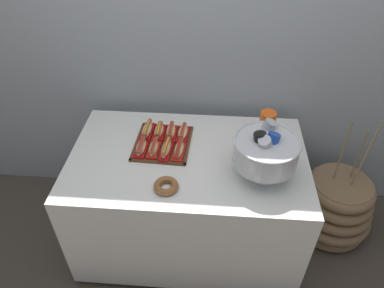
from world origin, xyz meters
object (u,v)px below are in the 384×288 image
hot_dog_4 (147,130)px  hot_dog_7 (183,133)px  floor_vase (334,206)px  hot_dog_2 (166,149)px  buffet_table (189,198)px  serving_tray (163,143)px  hot_dog_6 (171,132)px  punch_bowl (266,150)px  hot_dog_5 (159,131)px  hot_dog_3 (179,150)px  hot_dog_1 (154,148)px  hot_dog_0 (141,147)px  cup_stack (266,128)px  donut (166,186)px

hot_dog_4 → hot_dog_7: same height
floor_vase → hot_dog_2: 1.30m
buffet_table → serving_tray: bearing=149.3°
hot_dog_6 → hot_dog_7: (0.07, -0.00, -0.00)m
floor_vase → punch_bowl: 0.98m
hot_dog_5 → hot_dog_7: bearing=-2.5°
floor_vase → hot_dog_3: 1.23m
serving_tray → hot_dog_1: 0.09m
serving_tray → hot_dog_3: bearing=-38.7°
hot_dog_5 → hot_dog_0: bearing=-116.9°
serving_tray → cup_stack: bearing=6.0°
hot_dog_3 → hot_dog_0: bearing=177.5°
hot_dog_5 → cup_stack: bearing=-1.7°
hot_dog_5 → hot_dog_6: 0.08m
hot_dog_3 → donut: size_ratio=1.28×
hot_dog_4 → hot_dog_6: (0.15, -0.01, 0.00)m
floor_vase → hot_dog_5: floor_vase is taller
hot_dog_7 → hot_dog_6: bearing=177.5°
hot_dog_7 → hot_dog_0: bearing=-146.2°
serving_tray → hot_dog_6: (0.04, 0.08, 0.03)m
hot_dog_5 → hot_dog_2: bearing=-68.0°
cup_stack → punch_bowl: bearing=-97.2°
hot_dog_1 → hot_dog_3: hot_dog_3 is taller
hot_dog_5 → cup_stack: cup_stack is taller
hot_dog_5 → donut: size_ratio=1.20×
hot_dog_3 → donut: hot_dog_3 is taller
cup_stack → hot_dog_1: bearing=-167.5°
hot_dog_1 → hot_dog_6: hot_dog_6 is taller
floor_vase → hot_dog_4: size_ratio=5.14×
serving_tray → hot_dog_5: bearing=112.0°
hot_dog_6 → hot_dog_7: bearing=-2.5°
serving_tray → donut: donut is taller
hot_dog_1 → punch_bowl: (0.62, -0.13, 0.14)m
serving_tray → hot_dog_5: hot_dog_5 is taller
hot_dog_5 → buffet_table: bearing=-42.6°
serving_tray → punch_bowl: punch_bowl is taller
hot_dog_0 → hot_dog_4: hot_dog_4 is taller
buffet_table → floor_vase: 1.04m
hot_dog_2 → hot_dog_7: 0.18m
buffet_table → hot_dog_7: hot_dog_7 is taller
hot_dog_0 → hot_dog_6: 0.22m
buffet_table → hot_dog_3: size_ratio=8.21×
hot_dog_6 → punch_bowl: 0.63m
hot_dog_3 → hot_dog_6: bearing=112.0°
hot_dog_3 → hot_dog_7: hot_dog_3 is taller
buffet_table → hot_dog_4: size_ratio=7.59×
hot_dog_7 → punch_bowl: punch_bowl is taller
buffet_table → cup_stack: cup_stack is taller
hot_dog_0 → hot_dog_7: (0.23, 0.16, 0.00)m
hot_dog_2 → punch_bowl: size_ratio=0.53×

